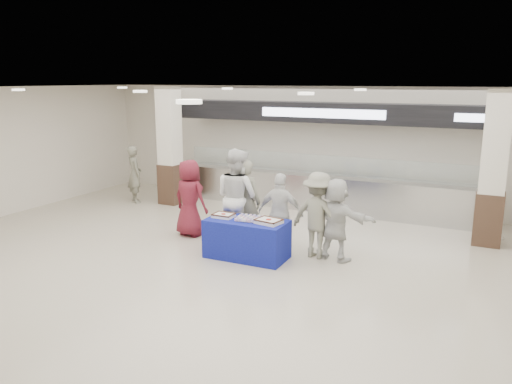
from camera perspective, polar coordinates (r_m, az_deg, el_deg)
The scene contains 15 objects.
ground at distance 8.67m, azimuth -4.20°, elevation -10.15°, with size 14.00×14.00×0.00m, color beige.
serving_line at distance 13.11m, azimuth 7.77°, elevation 2.92°, with size 8.70×0.85×2.80m.
column_left at distance 13.83m, azimuth -9.81°, elevation 4.91°, with size 0.55×0.55×3.20m.
column_right at distance 11.21m, azimuth 25.49°, elevation 2.06°, with size 0.55×0.55×3.20m.
display_table at distance 9.63m, azimuth -1.06°, elevation -5.38°, with size 1.55×0.78×0.75m, color navy.
sheet_cake_left at distance 9.72m, azimuth -3.73°, elevation -2.65°, with size 0.40×0.31×0.09m.
sheet_cake_right at distance 9.29m, azimuth 1.46°, elevation -3.32°, with size 0.51×0.42×0.10m.
cupcake_tray at distance 9.49m, azimuth -0.73°, elevation -3.05°, with size 0.47×0.38×0.07m.
civilian_maroon at distance 10.96m, azimuth -7.58°, elevation -0.69°, with size 0.82×0.54×1.69m, color maroon.
soldier_a at distance 10.33m, azimuth -1.16°, elevation -1.11°, with size 0.65×0.43×1.79m, color slate.
chef_tall at distance 10.25m, azimuth -2.17°, elevation -0.60°, with size 0.98×0.76×2.01m, color silver.
chef_short at distance 9.89m, azimuth 2.82°, elevation -2.38°, with size 0.93×0.39×1.58m, color silver.
soldier_b at distance 9.60m, azimuth 7.10°, elevation -2.66°, with size 1.08×0.62×1.67m, color slate.
civilian_white at distance 9.51m, azimuth 9.12°, elevation -3.12°, with size 1.47×0.47×1.59m, color silver.
soldier_bg at distance 14.29m, azimuth -13.70°, elevation 2.00°, with size 0.58×0.38×1.59m, color slate.
Camera 1 is at (4.09, -6.86, 3.37)m, focal length 35.00 mm.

